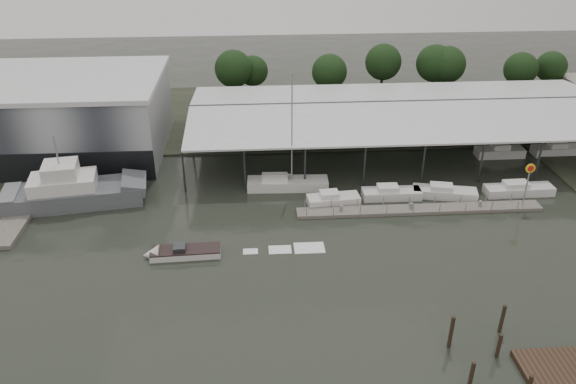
{
  "coord_description": "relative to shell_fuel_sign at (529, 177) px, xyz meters",
  "views": [
    {
      "loc": [
        -3.61,
        -44.1,
        32.08
      ],
      "look_at": [
        0.07,
        10.91,
        2.5
      ],
      "focal_mm": 35.0,
      "sensor_mm": 36.0,
      "label": 1
    }
  ],
  "objects": [
    {
      "name": "moored_cruiser_2",
      "position": [
        -8.18,
        3.13,
        -3.31
      ],
      "size": [
        7.7,
        3.77,
        1.7
      ],
      "rotation": [
        0.0,
        0.0,
        -0.22
      ],
      "color": "silver",
      "rests_on": "ground"
    },
    {
      "name": "land_strip_far",
      "position": [
        -27.0,
        32.01,
        -3.83
      ],
      "size": [
        140.0,
        30.0,
        0.3
      ],
      "color": "#353C2D",
      "rests_on": "ground"
    },
    {
      "name": "shell_fuel_sign",
      "position": [
        0.0,
        0.0,
        0.0
      ],
      "size": [
        1.1,
        0.18,
        5.55
      ],
      "color": "gray",
      "rests_on": "ground"
    },
    {
      "name": "mooring_pilings",
      "position": [
        -13.54,
        -24.39,
        -2.85
      ],
      "size": [
        5.05,
        9.27,
        3.66
      ],
      "color": "#322719",
      "rests_on": "ground"
    },
    {
      "name": "horizon_tree_line",
      "position": [
        -4.73,
        38.03,
        1.93
      ],
      "size": [
        69.25,
        9.89,
        9.5
      ],
      "color": "black",
      "rests_on": "ground"
    },
    {
      "name": "grey_trawler",
      "position": [
        -51.43,
        4.5,
        -2.35
      ],
      "size": [
        16.55,
        7.34,
        8.84
      ],
      "rotation": [
        0.0,
        0.0,
        0.15
      ],
      "color": "#565B5F",
      "rests_on": "ground"
    },
    {
      "name": "white_sailboat",
      "position": [
        -26.75,
        6.57,
        -3.26
      ],
      "size": [
        9.9,
        2.99,
        14.69
      ],
      "rotation": [
        0.0,
        0.0,
        -0.04
      ],
      "color": "silver",
      "rests_on": "ground"
    },
    {
      "name": "trawler_dock",
      "position": [
        -57.0,
        4.01,
        -3.68
      ],
      "size": [
        3.0,
        18.0,
        0.5
      ],
      "color": "slate",
      "rests_on": "ground"
    },
    {
      "name": "ground",
      "position": [
        -27.0,
        -9.99,
        -3.93
      ],
      "size": [
        200.0,
        200.0,
        0.0
      ],
      "primitive_type": "plane",
      "color": "#262B23",
      "rests_on": "ground"
    },
    {
      "name": "moored_cruiser_1",
      "position": [
        -14.55,
        3.3,
        -3.31
      ],
      "size": [
        6.93,
        2.26,
        1.7
      ],
      "rotation": [
        0.0,
        0.0,
        -0.01
      ],
      "color": "silver",
      "rests_on": "ground"
    },
    {
      "name": "storage_warehouse",
      "position": [
        -55.0,
        19.95,
        1.36
      ],
      "size": [
        24.5,
        20.5,
        10.5
      ],
      "color": "#9DA1A7",
      "rests_on": "ground"
    },
    {
      "name": "floating_dock",
      "position": [
        -12.0,
        0.01,
        -3.72
      ],
      "size": [
        28.0,
        2.0,
        1.4
      ],
      "color": "slate",
      "rests_on": "ground"
    },
    {
      "name": "speedboat_underway",
      "position": [
        -38.32,
        -7.19,
        -3.53
      ],
      "size": [
        18.6,
        2.95,
        2.0
      ],
      "rotation": [
        0.0,
        0.0,
        3.18
      ],
      "color": "silver",
      "rests_on": "ground"
    },
    {
      "name": "covered_boat_shed",
      "position": [
        -10.0,
        18.01,
        2.2
      ],
      "size": [
        58.24,
        24.0,
        6.96
      ],
      "color": "silver",
      "rests_on": "ground"
    },
    {
      "name": "moored_cruiser_0",
      "position": [
        -21.63,
        2.24,
        -3.31
      ],
      "size": [
        6.22,
        2.75,
        1.7
      ],
      "rotation": [
        0.0,
        0.0,
        0.09
      ],
      "color": "silver",
      "rests_on": "ground"
    },
    {
      "name": "moored_cruiser_3",
      "position": [
        0.89,
        3.22,
        -3.31
      ],
      "size": [
        8.21,
        2.36,
        1.7
      ],
      "rotation": [
        0.0,
        0.0,
        0.02
      ],
      "color": "silver",
      "rests_on": "ground"
    }
  ]
}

